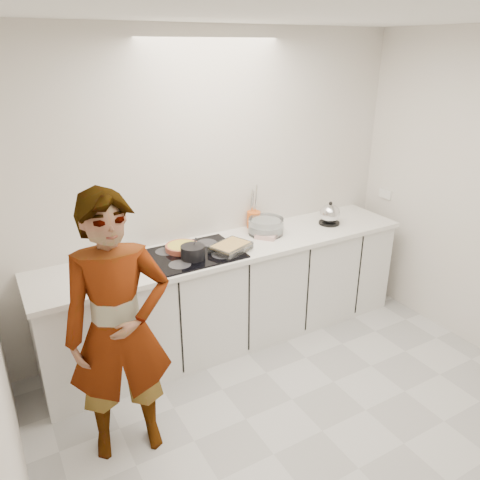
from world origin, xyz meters
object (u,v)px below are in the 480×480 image
tart_dish (182,247)px  kettle (330,215)px  hob (194,254)px  saucepan (193,252)px  cook (119,331)px  mixing_bowl (266,227)px  utensil_crock (254,220)px  baking_dish (231,247)px

tart_dish → kettle: kettle is taller
hob → saucepan: (-0.05, -0.09, 0.06)m
tart_dish → kettle: (1.43, -0.09, 0.05)m
saucepan → cook: cook is taller
saucepan → kettle: kettle is taller
hob → mixing_bowl: mixing_bowl is taller
mixing_bowl → kettle: 0.65m
tart_dish → mixing_bowl: size_ratio=0.99×
utensil_crock → kettle: bearing=-22.3°
baking_dish → utensil_crock: size_ratio=2.42×
baking_dish → cook: 1.24m
hob → tart_dish: size_ratio=2.02×
tart_dish → utensil_crock: 0.80m
cook → mixing_bowl: bearing=37.7°
utensil_crock → cook: 1.82m
hob → utensil_crock: utensil_crock is taller
tart_dish → kettle: size_ratio=1.63×
hob → mixing_bowl: (0.74, 0.09, 0.06)m
utensil_crock → tart_dish: bearing=-167.3°
cook → hob: bearing=51.3°
saucepan → utensil_crock: size_ratio=1.27×
saucepan → cook: (-0.76, -0.61, -0.11)m
tart_dish → baking_dish: 0.39m
hob → saucepan: size_ratio=3.74×
baking_dish → kettle: size_ratio=1.68×
kettle → saucepan: bearing=-176.1°
mixing_bowl → kettle: size_ratio=1.65×
hob → kettle: bearing=0.4°
tart_dish → saucepan: bearing=-87.7°
saucepan → baking_dish: saucepan is taller
utensil_crock → cook: size_ratio=0.09×
saucepan → baking_dish: bearing=-3.5°
tart_dish → saucepan: (0.01, -0.19, 0.03)m
hob → saucepan: saucepan is taller
baking_dish → cook: (-1.09, -0.59, -0.09)m
baking_dish → hob: bearing=158.7°
tart_dish → mixing_bowl: (0.79, -0.01, 0.03)m
mixing_bowl → utensil_crock: (-0.01, 0.19, 0.01)m
baking_dish → saucepan: bearing=176.5°
hob → baking_dish: bearing=-21.3°
saucepan → mixing_bowl: (0.78, 0.18, 0.00)m
baking_dish → utensil_crock: 0.59m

